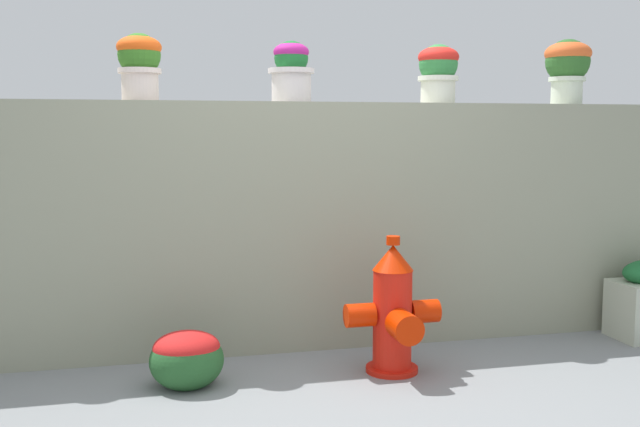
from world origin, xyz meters
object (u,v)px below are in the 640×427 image
potted_plant_3 (292,69)px  potted_plant_5 (568,64)px  potted_plant_2 (139,61)px  flower_bush_left (187,357)px  potted_plant_4 (438,69)px  fire_hydrant (394,313)px

potted_plant_3 → potted_plant_5: bearing=0.5°
potted_plant_2 → flower_bush_left: size_ratio=0.99×
potted_plant_3 → potted_plant_4: size_ratio=1.00×
potted_plant_4 → potted_plant_5: 0.99m
potted_plant_5 → potted_plant_4: bearing=-176.9°
potted_plant_5 → fire_hydrant: 2.26m
potted_plant_2 → fire_hydrant: size_ratio=0.50×
fire_hydrant → flower_bush_left: (-1.17, 0.05, -0.18)m
potted_plant_3 → potted_plant_5: size_ratio=0.85×
potted_plant_2 → flower_bush_left: potted_plant_2 is taller
potted_plant_3 → fire_hydrant: 1.66m
potted_plant_2 → fire_hydrant: potted_plant_2 is taller
potted_plant_2 → flower_bush_left: 1.76m
potted_plant_2 → flower_bush_left: (0.21, -0.64, -1.63)m
potted_plant_2 → potted_plant_5: bearing=1.2°
fire_hydrant → potted_plant_4: bearing=52.2°
potted_plant_5 → fire_hydrant: bearing=-153.9°
potted_plant_3 → flower_bush_left: bearing=-136.9°
flower_bush_left → potted_plant_3: bearing=43.1°
potted_plant_4 → potted_plant_5: size_ratio=0.85×
potted_plant_2 → potted_plant_3: potted_plant_2 is taller
potted_plant_2 → potted_plant_4: 1.91m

